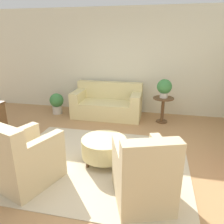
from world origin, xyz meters
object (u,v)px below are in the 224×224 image
at_px(armchair_right, 143,176).
at_px(potted_plant_on_side_table, 164,87).
at_px(potted_plant_floor, 57,102).
at_px(ottoman_table, 104,147).
at_px(armchair_left, 25,161).
at_px(side_table, 163,106).
at_px(couch, 107,104).

distance_m(armchair_right, potted_plant_on_side_table, 3.00).
bearing_deg(armchair_right, potted_plant_floor, 131.47).
height_order(potted_plant_on_side_table, potted_plant_floor, potted_plant_on_side_table).
height_order(ottoman_table, potted_plant_on_side_table, potted_plant_on_side_table).
relative_size(armchair_left, side_table, 1.60).
xyz_separation_m(couch, ottoman_table, (0.48, -2.27, -0.05)).
height_order(armchair_left, potted_plant_on_side_table, potted_plant_on_side_table).
bearing_deg(side_table, armchair_left, -123.32).
distance_m(ottoman_table, potted_plant_on_side_table, 2.42).
relative_size(couch, armchair_left, 1.76).
distance_m(side_table, potted_plant_on_side_table, 0.46).
bearing_deg(potted_plant_floor, potted_plant_on_side_table, -0.78).
height_order(couch, armchair_left, armchair_left).
xyz_separation_m(couch, side_table, (1.45, -0.14, 0.11)).
relative_size(armchair_right, side_table, 1.60).
relative_size(ottoman_table, potted_plant_on_side_table, 1.67).
bearing_deg(ottoman_table, potted_plant_on_side_table, 65.49).
bearing_deg(armchair_left, potted_plant_floor, 107.66).
relative_size(armchair_left, armchair_right, 1.00).
xyz_separation_m(couch, armchair_left, (-0.48, -3.09, 0.06)).
bearing_deg(ottoman_table, couch, 101.99).
distance_m(couch, armchair_left, 3.12).
bearing_deg(side_table, potted_plant_on_side_table, -90.00).
bearing_deg(armchair_right, potted_plant_on_side_table, 85.18).
distance_m(armchair_left, ottoman_table, 1.26).
distance_m(potted_plant_on_side_table, potted_plant_floor, 2.94).
xyz_separation_m(armchair_left, ottoman_table, (0.96, 0.81, -0.10)).
relative_size(couch, potted_plant_floor, 3.13).
distance_m(couch, potted_plant_floor, 1.43).
bearing_deg(potted_plant_on_side_table, armchair_left, -123.32).
distance_m(armchair_left, potted_plant_on_side_table, 3.56).
bearing_deg(ottoman_table, side_table, 65.49).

